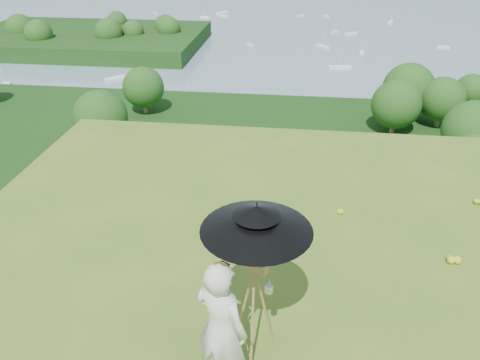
# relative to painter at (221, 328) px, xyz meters

# --- Properties ---
(ground) EXTENTS (14.00, 14.00, 0.00)m
(ground) POSITION_rel_painter_xyz_m (1.62, 1.17, -0.93)
(ground) COLOR #487621
(ground) RESTS_ON ground
(forest_slope) EXTENTS (140.00, 56.00, 22.00)m
(forest_slope) POSITION_rel_painter_xyz_m (1.62, 36.17, -29.93)
(forest_slope) COLOR #11350E
(forest_slope) RESTS_ON bay_water
(shoreline_tier) EXTENTS (170.00, 28.00, 8.00)m
(shoreline_tier) POSITION_rel_painter_xyz_m (1.62, 76.17, -36.93)
(shoreline_tier) COLOR gray
(shoreline_tier) RESTS_ON bay_water
(bay_water) EXTENTS (700.00, 700.00, 0.00)m
(bay_water) POSITION_rel_painter_xyz_m (1.62, 241.17, -34.93)
(bay_water) COLOR slate
(bay_water) RESTS_ON ground
(peninsula) EXTENTS (90.00, 60.00, 12.00)m
(peninsula) POSITION_rel_painter_xyz_m (-73.38, 156.17, -29.93)
(peninsula) COLOR #11350E
(peninsula) RESTS_ON bay_water
(slope_trees) EXTENTS (110.00, 50.00, 6.00)m
(slope_trees) POSITION_rel_painter_xyz_m (1.62, 36.17, -15.93)
(slope_trees) COLOR #154715
(slope_trees) RESTS_ON forest_slope
(harbor_town) EXTENTS (110.00, 22.00, 5.00)m
(harbor_town) POSITION_rel_painter_xyz_m (1.62, 76.17, -30.43)
(harbor_town) COLOR silver
(harbor_town) RESTS_ON shoreline_tier
(moored_boats) EXTENTS (140.00, 140.00, 0.70)m
(moored_boats) POSITION_rel_painter_xyz_m (-10.88, 162.17, -34.58)
(moored_boats) COLOR white
(moored_boats) RESTS_ON bay_water
(wildflowers) EXTENTS (10.00, 10.50, 0.12)m
(wildflowers) POSITION_rel_painter_xyz_m (1.62, 1.42, -0.87)
(wildflowers) COLOR yellow
(wildflowers) RESTS_ON ground
(painter) EXTENTS (0.81, 0.70, 1.87)m
(painter) POSITION_rel_painter_xyz_m (0.00, 0.00, 0.00)
(painter) COLOR white
(painter) RESTS_ON ground
(field_easel) EXTENTS (0.89, 0.89, 1.73)m
(field_easel) POSITION_rel_painter_xyz_m (0.33, 0.52, -0.07)
(field_easel) COLOR #935B3D
(field_easel) RESTS_ON ground
(sun_umbrella) EXTENTS (1.62, 1.62, 0.88)m
(sun_umbrella) POSITION_rel_painter_xyz_m (0.34, 0.54, 0.93)
(sun_umbrella) COLOR black
(sun_umbrella) RESTS_ON field_easel
(painter_cap) EXTENTS (0.27, 0.29, 0.10)m
(painter_cap) POSITION_rel_painter_xyz_m (0.00, 0.00, 0.88)
(painter_cap) COLOR #CF7175
(painter_cap) RESTS_ON painter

